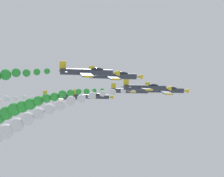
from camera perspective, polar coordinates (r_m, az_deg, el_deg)
name	(u,v)px	position (r m, az deg, el deg)	size (l,w,h in m)	color
airplane_lead	(165,90)	(106.28, 6.55, -0.21)	(9.31, 10.35, 3.26)	#333842
smoke_trail_lead	(28,121)	(103.88, -10.24, -3.92)	(7.51, 32.22, 12.77)	white
airplane_left_inner	(131,91)	(112.96, 2.30, -0.28)	(9.53, 10.35, 2.66)	#333842
smoke_trail_left_inner	(24,107)	(114.08, -10.78, -2.27)	(9.83, 26.43, 8.49)	green
airplane_right_inner	(146,88)	(97.80, 4.16, 0.11)	(9.46, 10.35, 2.91)	#333842
airplane_left_outer	(92,97)	(119.41, -2.44, -0.99)	(9.49, 10.35, 2.80)	#333842
airplane_right_outer	(114,76)	(87.51, 0.23, 1.56)	(9.36, 10.35, 3.17)	#333842
airplane_trailing	(61,97)	(125.62, -6.27, -1.08)	(9.41, 10.35, 3.05)	#333842
airplane_high_slot	(88,72)	(79.41, -3.00, 2.03)	(9.29, 10.35, 3.30)	#333842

